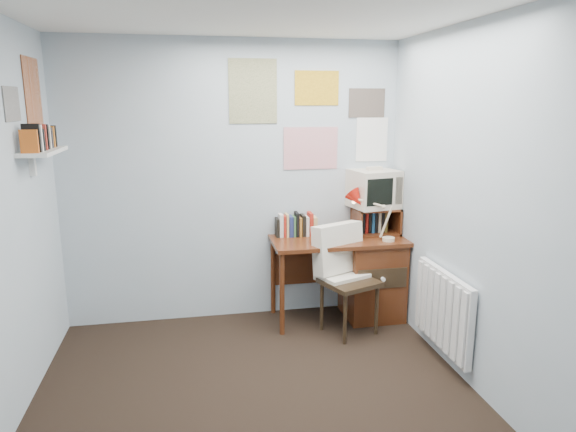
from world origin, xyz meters
name	(u,v)px	position (x,y,z in m)	size (l,w,h in m)	color
ground	(264,425)	(0.00, 0.00, 0.00)	(3.50, 3.50, 0.00)	black
back_wall	(234,183)	(0.00, 1.75, 1.25)	(3.00, 0.02, 2.50)	#B0BCC9
right_wall	(501,219)	(1.50, 0.00, 1.25)	(0.02, 3.50, 2.50)	#B0BCC9
desk	(366,274)	(1.17, 1.48, 0.41)	(1.20, 0.55, 0.76)	#512612
desk_chair	(350,282)	(0.92, 1.18, 0.45)	(0.47, 0.44, 0.91)	black
desk_lamp	(389,219)	(1.32, 1.33, 0.96)	(0.28, 0.24, 0.40)	#B1160B
tv_riser	(376,221)	(1.29, 1.59, 0.89)	(0.40, 0.30, 0.25)	#512612
crt_tv	(374,187)	(1.27, 1.61, 1.20)	(0.40, 0.37, 0.38)	beige
book_row	(308,223)	(0.66, 1.66, 0.87)	(0.60, 0.14, 0.22)	#512612
radiator	(443,310)	(1.46, 0.55, 0.42)	(0.09, 0.80, 0.60)	white
wall_shelf	(43,151)	(-1.40, 1.10, 1.62)	(0.20, 0.62, 0.24)	white
posters_back	(311,115)	(0.70, 1.74, 1.85)	(1.20, 0.01, 0.90)	white
posters_left	(23,96)	(-1.49, 1.10, 2.00)	(0.01, 0.70, 0.60)	white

